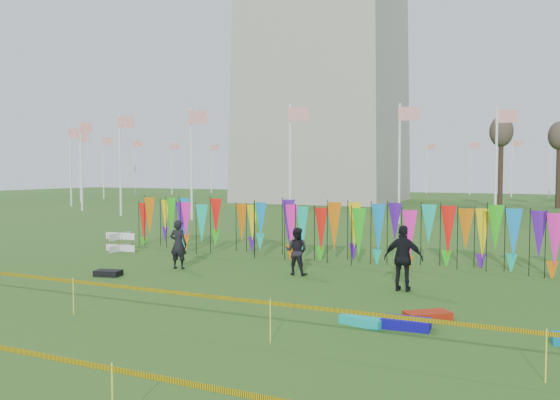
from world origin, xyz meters
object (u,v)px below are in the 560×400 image
at_px(box_kite, 120,242).
at_px(person_right, 403,258).
at_px(kite_bag_red, 428,316).
at_px(kite_bag_turquoise, 363,320).
at_px(kite_bag_blue, 406,323).
at_px(person_left, 178,244).
at_px(person_mid, 297,251).
at_px(kite_bag_black, 108,273).

bearing_deg(box_kite, person_right, -12.11).
relative_size(box_kite, kite_bag_red, 0.78).
height_order(person_right, kite_bag_turquoise, person_right).
xyz_separation_m(person_right, kite_bag_blue, (0.85, -3.75, -0.85)).
height_order(person_left, person_mid, person_left).
relative_size(person_mid, kite_bag_red, 1.50).
xyz_separation_m(person_mid, kite_bag_black, (-5.62, -2.82, -0.70)).
bearing_deg(box_kite, kite_bag_blue, -25.44).
bearing_deg(person_right, person_mid, -17.29).
xyz_separation_m(person_mid, person_right, (3.80, -1.03, 0.16)).
bearing_deg(kite_bag_black, person_mid, 26.61).
xyz_separation_m(box_kite, person_left, (4.74, -2.42, 0.46)).
bearing_deg(kite_bag_red, kite_bag_turquoise, -141.30).
relative_size(box_kite, kite_bag_black, 0.98).
xyz_separation_m(person_left, person_mid, (4.29, 0.70, -0.08)).
xyz_separation_m(kite_bag_turquoise, kite_bag_red, (1.27, 1.02, -0.00)).
bearing_deg(kite_bag_blue, person_right, 102.70).
height_order(kite_bag_turquoise, kite_bag_red, kite_bag_turquoise).
bearing_deg(box_kite, kite_bag_black, -53.10).
xyz_separation_m(person_mid, kite_bag_turquoise, (3.70, -4.91, -0.70)).
xyz_separation_m(kite_bag_blue, kite_bag_black, (-10.27, 1.97, -0.01)).
xyz_separation_m(box_kite, kite_bag_black, (3.41, -4.54, -0.32)).
bearing_deg(box_kite, kite_bag_turquoise, -27.53).
distance_m(person_left, person_mid, 4.34).
distance_m(person_left, kite_bag_red, 9.82).
bearing_deg(box_kite, person_mid, -10.79).
height_order(box_kite, person_right, person_right).
relative_size(person_right, kite_bag_red, 1.79).
height_order(person_mid, kite_bag_turquoise, person_mid).
xyz_separation_m(person_left, kite_bag_turquoise, (7.98, -4.21, -0.78)).
bearing_deg(person_right, kite_bag_black, 8.63).
distance_m(box_kite, person_right, 13.13).
relative_size(person_left, person_mid, 1.10).
xyz_separation_m(kite_bag_turquoise, kite_bag_blue, (0.95, 0.13, 0.01)).
relative_size(box_kite, kite_bag_turquoise, 0.84).
bearing_deg(kite_bag_blue, kite_bag_black, 169.15).
bearing_deg(kite_bag_turquoise, kite_bag_red, 38.70).
bearing_deg(person_left, kite_bag_red, 154.05).
height_order(kite_bag_blue, kite_bag_black, kite_bag_blue).
relative_size(kite_bag_turquoise, kite_bag_black, 1.17).
bearing_deg(kite_bag_blue, box_kite, 154.56).
bearing_deg(kite_bag_black, person_right, 10.71).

